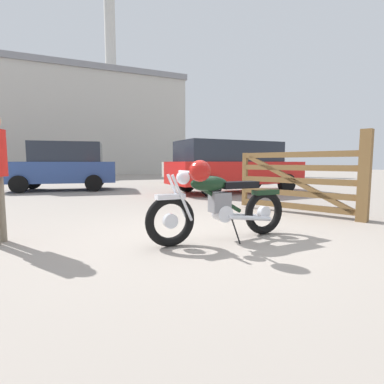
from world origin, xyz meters
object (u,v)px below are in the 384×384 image
(vintage_motorcycle, at_px, (218,204))
(silver_sedan_mid, at_px, (204,165))
(dark_sedan_left, at_px, (64,166))
(timber_gate, at_px, (310,179))
(white_estate_far, at_px, (66,166))
(red_hatchback_near, at_px, (234,165))

(vintage_motorcycle, distance_m, silver_sedan_mid, 11.16)
(dark_sedan_left, bearing_deg, vintage_motorcycle, 111.58)
(vintage_motorcycle, xyz_separation_m, dark_sedan_left, (-1.80, 8.56, 0.43))
(dark_sedan_left, xyz_separation_m, silver_sedan_mid, (6.64, 1.49, 0.00))
(timber_gate, bearing_deg, white_estate_far, -6.53)
(timber_gate, bearing_deg, silver_sedan_mid, -37.29)
(white_estate_far, bearing_deg, red_hatchback_near, 112.30)
(vintage_motorcycle, relative_size, timber_gate, 0.87)
(vintage_motorcycle, distance_m, white_estate_far, 14.98)
(vintage_motorcycle, height_order, red_hatchback_near, red_hatchback_near)
(red_hatchback_near, relative_size, white_estate_far, 1.09)
(vintage_motorcycle, relative_size, dark_sedan_left, 0.51)
(white_estate_far, bearing_deg, dark_sedan_left, 82.44)
(timber_gate, xyz_separation_m, white_estate_far, (-4.20, 13.98, 0.13))
(red_hatchback_near, bearing_deg, vintage_motorcycle, -125.85)
(timber_gate, relative_size, dark_sedan_left, 0.58)
(timber_gate, bearing_deg, dark_sedan_left, 6.33)
(dark_sedan_left, bearing_deg, timber_gate, 129.27)
(vintage_motorcycle, distance_m, red_hatchback_near, 6.38)
(dark_sedan_left, bearing_deg, silver_sedan_mid, -157.62)
(vintage_motorcycle, xyz_separation_m, red_hatchback_near, (3.57, 5.27, 0.45))
(vintage_motorcycle, xyz_separation_m, timber_gate, (2.55, 0.90, 0.21))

